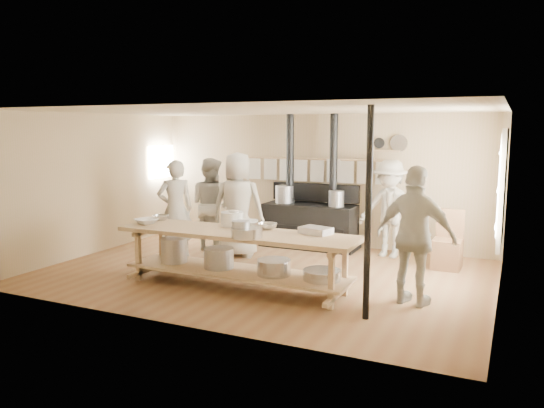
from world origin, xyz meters
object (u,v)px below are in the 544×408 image
object	(u,v)px
stove	(310,221)
chair	(447,251)
cook_left	(211,204)
cook_center	(238,205)
cook_far_left	(175,209)
prep_table	(236,253)
cook_by_window	(390,209)
cook_right	(415,236)
roasting_pan	(316,230)

from	to	relation	value
stove	chair	xyz separation A→B (m)	(2.67, -0.58, -0.23)
cook_left	cook_center	xyz separation A→B (m)	(0.74, -0.26, 0.07)
cook_far_left	chair	xyz separation A→B (m)	(4.56, 1.25, -0.59)
stove	prep_table	world-z (taller)	stove
cook_left	chair	bearing A→B (deg)	-164.10
cook_by_window	cook_far_left	bearing A→B (deg)	-145.47
cook_left	cook_right	world-z (taller)	cook_right
prep_table	cook_by_window	distance (m)	3.29
prep_table	cook_center	size ratio (longest dim) A/B	1.89
prep_table	roasting_pan	bearing A→B (deg)	14.90
stove	cook_left	distance (m)	1.97
prep_table	cook_by_window	bearing A→B (deg)	60.67
stove	cook_right	xyz separation A→B (m)	(2.49, -2.69, 0.41)
cook_center	cook_left	bearing A→B (deg)	-34.81
cook_left	cook_far_left	bearing A→B (deg)	80.82
chair	roasting_pan	bearing A→B (deg)	-123.67
cook_left	roasting_pan	distance (m)	3.22
prep_table	cook_center	distance (m)	1.98
cook_left	chair	xyz separation A→B (m)	(4.30, 0.47, -0.60)
roasting_pan	cook_center	bearing A→B (deg)	144.92
cook_far_left	cook_left	xyz separation A→B (m)	(0.27, 0.78, 0.00)
cook_center	chair	xyz separation A→B (m)	(3.56, 0.73, -0.66)
cook_center	roasting_pan	distance (m)	2.46
cook_center	roasting_pan	world-z (taller)	cook_center
prep_table	cook_right	bearing A→B (deg)	7.53
cook_by_window	roasting_pan	size ratio (longest dim) A/B	4.15
cook_left	cook_by_window	bearing A→B (deg)	-155.15
prep_table	cook_far_left	bearing A→B (deg)	147.71
cook_by_window	chair	xyz separation A→B (m)	(1.07, -0.41, -0.60)
roasting_pan	prep_table	bearing A→B (deg)	-165.10
cook_center	cook_by_window	distance (m)	2.74
cook_center	cook_right	world-z (taller)	cook_center
prep_table	stove	bearing A→B (deg)	89.96
cook_center	cook_far_left	bearing A→B (deg)	12.15
cook_left	cook_by_window	world-z (taller)	same
prep_table	chair	bearing A→B (deg)	42.45
cook_far_left	cook_left	world-z (taller)	cook_left
stove	cook_center	distance (m)	1.64
prep_table	cook_right	xyz separation A→B (m)	(2.49, 0.33, 0.41)
stove	roasting_pan	size ratio (longest dim) A/B	6.08
prep_table	cook_left	xyz separation A→B (m)	(-1.63, 1.98, 0.37)
cook_far_left	cook_by_window	bearing A→B (deg)	160.83
cook_far_left	cook_right	xyz separation A→B (m)	(4.39, -0.87, 0.04)
cook_by_window	roasting_pan	xyz separation A→B (m)	(-0.48, -2.55, 0.01)
cook_center	cook_right	xyz separation A→B (m)	(3.38, -1.38, -0.02)
stove	prep_table	xyz separation A→B (m)	(-0.00, -3.02, -0.00)
cook_left	cook_center	distance (m)	0.78
cook_far_left	cook_center	world-z (taller)	cook_center
stove	cook_far_left	bearing A→B (deg)	-136.17
cook_far_left	cook_center	bearing A→B (deg)	162.69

